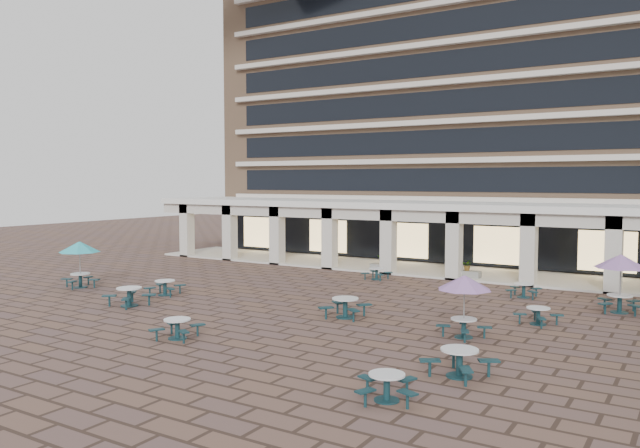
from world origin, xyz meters
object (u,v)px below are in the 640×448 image
Objects in this scene: planter_right at (467,272)px; picnic_table_4 at (80,249)px; planter_left at (383,265)px; picnic_table_2 at (387,384)px; picnic_table_1 at (177,327)px.

picnic_table_4 is at bearing -140.54° from planter_right.
planter_left reaches higher than planter_right.
picnic_table_4 reaches higher than picnic_table_2.
picnic_table_2 is 21.26m from planter_right.
picnic_table_4 is 21.77m from planter_right.
planter_right is at bearing 60.40° from picnic_table_1.
planter_left is at bearing -180.00° from planter_right.
picnic_table_1 reaches higher than picnic_table_2.
planter_left reaches higher than picnic_table_2.
planter_right reaches higher than picnic_table_2.
picnic_table_1 is 13.44m from picnic_table_4.
planter_right is at bearing 78.46° from picnic_table_2.
picnic_table_4 is 1.65× the size of planter_left.
planter_right is (4.46, 18.95, -0.02)m from picnic_table_1.
planter_left is at bearing 73.10° from picnic_table_4.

